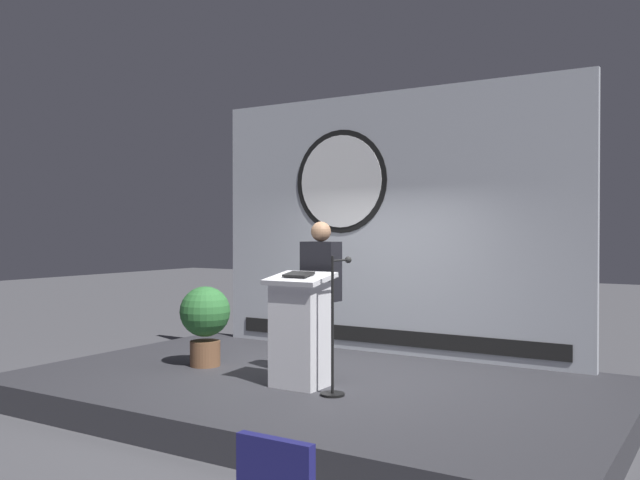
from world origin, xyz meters
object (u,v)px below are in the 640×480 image
podium (300,330)px  speaker_person (321,298)px  microphone_stand (335,347)px  potted_plant (205,318)px

podium → speaker_person: speaker_person is taller
podium → microphone_stand: bearing=-12.4°
podium → speaker_person: 0.56m
speaker_person → microphone_stand: (0.52, -0.59, -0.41)m
speaker_person → microphone_stand: 0.89m
potted_plant → podium: bearing=-11.0°
podium → microphone_stand: microphone_stand is taller
potted_plant → speaker_person: bearing=6.7°
speaker_person → podium: bearing=-85.5°
microphone_stand → potted_plant: (-2.04, 0.41, 0.11)m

